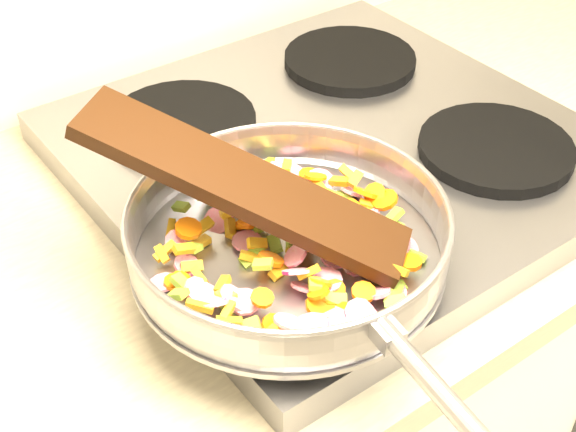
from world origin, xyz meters
TOP-DOWN VIEW (x-y plane):
  - cooktop at (-0.70, 1.67)m, footprint 0.60×0.60m
  - grate_fl at (-0.84, 1.52)m, footprint 0.19×0.19m
  - grate_fr at (-0.56, 1.52)m, footprint 0.19×0.19m
  - grate_bl at (-0.84, 1.81)m, footprint 0.19×0.19m
  - grate_br at (-0.56, 1.81)m, footprint 0.19×0.19m
  - saute_pan at (-0.89, 1.51)m, footprint 0.37×0.53m
  - vegetable_heap at (-0.88, 1.51)m, footprint 0.28×0.29m
  - wooden_spatula at (-0.91, 1.55)m, footprint 0.26×0.31m

SIDE VIEW (x-z plane):
  - cooktop at x=-0.70m, z-range 0.90..0.94m
  - grate_fl at x=-0.84m, z-range 0.94..0.96m
  - grate_fr at x=-0.56m, z-range 0.94..0.96m
  - grate_bl at x=-0.84m, z-range 0.94..0.96m
  - grate_br at x=-0.56m, z-range 0.94..0.96m
  - vegetable_heap at x=-0.88m, z-range 0.95..1.00m
  - saute_pan at x=-0.89m, z-range 0.96..1.02m
  - wooden_spatula at x=-0.91m, z-range 0.97..1.10m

